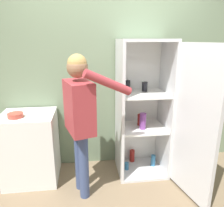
{
  "coord_description": "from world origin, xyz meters",
  "views": [
    {
      "loc": [
        -0.35,
        -1.99,
        1.78
      ],
      "look_at": [
        -0.01,
        0.64,
        0.99
      ],
      "focal_mm": 35.0,
      "sensor_mm": 36.0,
      "label": 1
    }
  ],
  "objects": [
    {
      "name": "ground_plane",
      "position": [
        0.0,
        0.0,
        0.0
      ],
      "size": [
        12.0,
        12.0,
        0.0
      ],
      "primitive_type": "plane",
      "color": "#7A664C"
    },
    {
      "name": "wall_back",
      "position": [
        0.0,
        0.98,
        1.27
      ],
      "size": [
        7.0,
        0.06,
        2.55
      ],
      "color": "gray",
      "rests_on": "ground_plane"
    },
    {
      "name": "refrigerator",
      "position": [
        0.49,
        0.55,
        0.88
      ],
      "size": [
        0.84,
        1.2,
        1.78
      ],
      "color": "silver",
      "rests_on": "ground_plane"
    },
    {
      "name": "person",
      "position": [
        -0.41,
        0.28,
        1.04
      ],
      "size": [
        0.74,
        0.56,
        1.64
      ],
      "color": "#384770",
      "rests_on": "ground_plane"
    },
    {
      "name": "counter",
      "position": [
        -1.07,
        0.64,
        0.45
      ],
      "size": [
        0.65,
        0.58,
        0.9
      ],
      "color": "white",
      "rests_on": "ground_plane"
    },
    {
      "name": "bowl",
      "position": [
        -1.17,
        0.54,
        0.92
      ],
      "size": [
        0.18,
        0.18,
        0.05
      ],
      "color": "#B24738",
      "rests_on": "counter"
    }
  ]
}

